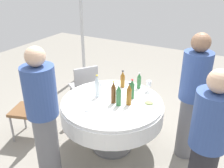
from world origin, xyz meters
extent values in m
plane|color=gray|center=(0.00, 0.00, 0.00)|extent=(10.00, 10.00, 0.00)
cylinder|color=white|center=(0.00, 0.00, 0.72)|extent=(1.32, 1.32, 0.04)
cylinder|color=white|center=(0.00, 0.00, 0.59)|extent=(1.35, 1.35, 0.22)
cylinder|color=slate|center=(0.00, 0.00, 0.24)|extent=(0.14, 0.14, 0.48)
cylinder|color=slate|center=(0.00, 0.00, 0.01)|extent=(0.56, 0.56, 0.03)
cylinder|color=#8C5619|center=(-0.23, -0.02, 0.85)|extent=(0.06, 0.06, 0.21)
cone|color=#8C5619|center=(-0.23, -0.02, 0.99)|extent=(0.06, 0.06, 0.08)
cylinder|color=black|center=(-0.23, -0.02, 1.04)|extent=(0.02, 0.02, 0.01)
cylinder|color=#8C5619|center=(0.07, -0.44, 0.83)|extent=(0.06, 0.06, 0.17)
cone|color=#8C5619|center=(0.07, -0.44, 0.95)|extent=(0.06, 0.06, 0.07)
cylinder|color=black|center=(0.07, -0.44, 0.99)|extent=(0.03, 0.03, 0.01)
cylinder|color=#2D6B38|center=(-0.15, -0.52, 0.83)|extent=(0.06, 0.06, 0.18)
cone|color=#2D6B38|center=(-0.15, -0.52, 0.94)|extent=(0.05, 0.05, 0.05)
cylinder|color=silver|center=(-0.15, -0.52, 0.98)|extent=(0.02, 0.02, 0.01)
cylinder|color=#593314|center=(-0.04, 0.03, 0.85)|extent=(0.06, 0.06, 0.22)
cone|color=#593314|center=(-0.04, 0.03, 1.00)|extent=(0.06, 0.06, 0.08)
cylinder|color=gold|center=(-0.04, 0.03, 1.04)|extent=(0.03, 0.03, 0.01)
cylinder|color=silver|center=(0.23, -0.02, 0.85)|extent=(0.06, 0.06, 0.23)
cone|color=silver|center=(0.23, -0.02, 1.00)|extent=(0.06, 0.06, 0.07)
cylinder|color=gold|center=(0.23, -0.02, 1.05)|extent=(0.03, 0.03, 0.01)
cylinder|color=#2D6B38|center=(-0.13, 0.06, 0.84)|extent=(0.06, 0.06, 0.21)
cone|color=#2D6B38|center=(-0.13, 0.06, 0.98)|extent=(0.06, 0.06, 0.07)
cylinder|color=silver|center=(-0.13, 0.06, 1.02)|extent=(0.03, 0.03, 0.01)
cylinder|color=#2D6B38|center=(-0.19, -0.19, 0.84)|extent=(0.07, 0.07, 0.21)
cone|color=#2D6B38|center=(-0.19, -0.19, 0.97)|extent=(0.06, 0.06, 0.06)
cylinder|color=red|center=(-0.19, -0.19, 1.01)|extent=(0.03, 0.03, 0.01)
cylinder|color=white|center=(-0.31, -0.49, 0.74)|extent=(0.06, 0.06, 0.00)
cylinder|color=white|center=(-0.31, -0.49, 0.78)|extent=(0.01, 0.01, 0.08)
cylinder|color=white|center=(-0.31, -0.49, 0.86)|extent=(0.07, 0.07, 0.07)
cylinder|color=white|center=(0.29, -0.17, 0.74)|extent=(0.06, 0.06, 0.00)
cylinder|color=white|center=(0.29, -0.17, 0.78)|extent=(0.01, 0.01, 0.07)
cylinder|color=white|center=(0.29, -0.17, 0.85)|extent=(0.07, 0.07, 0.06)
cylinder|color=gold|center=(0.29, -0.17, 0.83)|extent=(0.06, 0.06, 0.02)
cylinder|color=white|center=(-0.46, -0.14, 0.75)|extent=(0.24, 0.24, 0.02)
ellipsoid|color=#8C9E59|center=(-0.46, -0.14, 0.77)|extent=(0.11, 0.09, 0.02)
cylinder|color=white|center=(0.17, 0.28, 0.75)|extent=(0.22, 0.22, 0.02)
cube|color=silver|center=(0.24, -0.40, 0.74)|extent=(0.15, 0.13, 0.00)
cube|color=silver|center=(0.08, -0.15, 0.74)|extent=(0.04, 0.18, 0.00)
cube|color=silver|center=(-0.40, 0.14, 0.74)|extent=(0.18, 0.07, 0.00)
cylinder|color=slate|center=(0.37, 0.85, 0.44)|extent=(0.26, 0.26, 0.89)
cylinder|color=#334C8C|center=(0.37, 0.85, 1.17)|extent=(0.34, 0.34, 0.55)
sphere|color=#D8AD8C|center=(0.37, 0.85, 1.54)|extent=(0.20, 0.20, 0.20)
cylinder|color=slate|center=(-0.93, -0.36, 0.43)|extent=(0.26, 0.26, 0.85)
cylinder|color=#334C8C|center=(-0.93, -0.36, 1.15)|extent=(0.34, 0.34, 0.60)
sphere|color=#8C664C|center=(-0.93, -0.36, 1.56)|extent=(0.22, 0.22, 0.22)
cylinder|color=#334C8C|center=(-1.25, 0.45, 1.10)|extent=(0.34, 0.34, 0.55)
sphere|color=#D8AD8C|center=(-1.25, 0.45, 1.48)|extent=(0.21, 0.21, 0.21)
cube|color=#99999E|center=(0.93, -0.65, 0.45)|extent=(0.56, 0.56, 0.04)
cube|color=#99999E|center=(0.78, -0.54, 0.66)|extent=(0.26, 0.35, 0.42)
cylinder|color=gray|center=(0.97, -0.88, 0.21)|extent=(0.03, 0.03, 0.43)
cylinder|color=gray|center=(1.16, -0.60, 0.21)|extent=(0.03, 0.03, 0.43)
cylinder|color=gray|center=(0.69, -0.69, 0.21)|extent=(0.03, 0.03, 0.43)
cylinder|color=gray|center=(0.88, -0.41, 0.21)|extent=(0.03, 0.03, 0.43)
cube|color=brown|center=(1.20, 0.38, 0.45)|extent=(0.50, 0.50, 0.04)
cube|color=brown|center=(1.03, 0.33, 0.66)|extent=(0.16, 0.39, 0.42)
cylinder|color=gray|center=(1.41, 0.27, 0.21)|extent=(0.03, 0.03, 0.43)
cylinder|color=gray|center=(1.31, 0.60, 0.21)|extent=(0.03, 0.03, 0.43)
cylinder|color=gray|center=(1.09, 0.17, 0.21)|extent=(0.03, 0.03, 0.43)
cylinder|color=gray|center=(0.98, 0.49, 0.21)|extent=(0.03, 0.03, 0.43)
cylinder|color=#B2B5B7|center=(1.85, -1.99, 1.20)|extent=(0.07, 0.07, 2.40)
camera|label=1|loc=(-1.36, 2.47, 2.32)|focal=39.72mm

